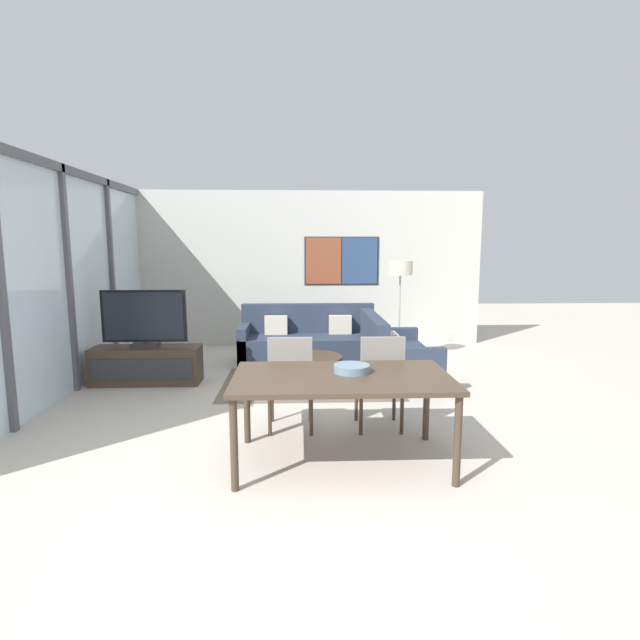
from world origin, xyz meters
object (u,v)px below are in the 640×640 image
(sofa_side, at_px, (392,360))
(floor_lamp, at_px, (400,275))
(dining_chair_centre, at_px, (380,378))
(dining_chair_left, at_px, (290,378))
(dining_table, at_px, (342,383))
(television, at_px, (144,319))
(fruit_bowl, at_px, (352,368))
(sofa_main, at_px, (308,343))
(coffee_table, at_px, (310,363))
(tv_console, at_px, (147,365))

(sofa_side, xyz_separation_m, floor_lamp, (0.31, 1.10, 1.10))
(floor_lamp, bearing_deg, dining_chair_centre, -104.76)
(dining_chair_left, bearing_deg, dining_table, -58.84)
(television, height_order, fruit_bowl, television)
(sofa_main, bearing_deg, dining_chair_left, -94.35)
(dining_chair_centre, relative_size, fruit_bowl, 3.13)
(television, xyz_separation_m, dining_chair_centre, (2.84, -1.84, -0.33))
(television, bearing_deg, coffee_table, -2.83)
(tv_console, relative_size, television, 1.28)
(fruit_bowl, bearing_deg, sofa_side, 71.71)
(tv_console, xyz_separation_m, dining_chair_centre, (2.84, -1.84, 0.29))
(tv_console, relative_size, floor_lamp, 0.89)
(sofa_main, bearing_deg, dining_chair_centre, -77.97)
(dining_table, distance_m, dining_chair_centre, 0.86)
(dining_chair_left, height_order, floor_lamp, floor_lamp)
(television, distance_m, dining_table, 3.51)
(tv_console, distance_m, dining_table, 3.53)
(sofa_main, bearing_deg, floor_lamp, -3.75)
(floor_lamp, bearing_deg, sofa_side, -105.61)
(coffee_table, bearing_deg, dining_chair_left, -97.69)
(dining_table, relative_size, floor_lamp, 1.13)
(floor_lamp, bearing_deg, coffee_table, -139.25)
(dining_chair_centre, bearing_deg, fruit_bowl, -119.21)
(sofa_main, bearing_deg, dining_table, -86.82)
(floor_lamp, bearing_deg, fruit_bowl, -107.48)
(dining_table, height_order, dining_chair_left, dining_chair_left)
(coffee_table, bearing_deg, sofa_side, 7.01)
(television, relative_size, dining_table, 0.61)
(coffee_table, distance_m, fruit_bowl, 2.43)
(sofa_main, xyz_separation_m, sofa_side, (1.13, -1.19, -0.00))
(tv_console, relative_size, dining_table, 0.78)
(tv_console, height_order, coffee_table, tv_console)
(coffee_table, xyz_separation_m, dining_chair_centre, (0.65, -1.73, 0.26))
(dining_table, xyz_separation_m, dining_chair_centre, (0.44, 0.72, -0.15))
(dining_chair_left, relative_size, fruit_bowl, 3.13)
(coffee_table, bearing_deg, dining_table, -85.11)
(sofa_main, height_order, fruit_bowl, sofa_main)
(television, distance_m, fruit_bowl, 3.50)
(coffee_table, height_order, floor_lamp, floor_lamp)
(dining_chair_left, bearing_deg, coffee_table, 82.31)
(dining_table, relative_size, dining_chair_centre, 1.86)
(dining_chair_centre, bearing_deg, tv_console, 147.05)
(fruit_bowl, xyz_separation_m, floor_lamp, (1.13, 3.59, 0.58))
(dining_table, bearing_deg, coffee_table, 94.89)
(tv_console, bearing_deg, fruit_bowl, -44.73)
(floor_lamp, bearing_deg, dining_chair_left, -119.40)
(dining_chair_centre, xyz_separation_m, fruit_bowl, (-0.35, -0.62, 0.26))
(television, distance_m, sofa_main, 2.57)
(television, height_order, coffee_table, television)
(tv_console, height_order, fruit_bowl, fruit_bowl)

